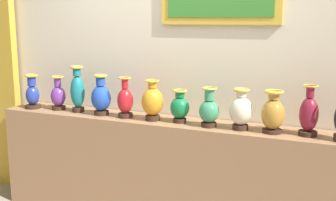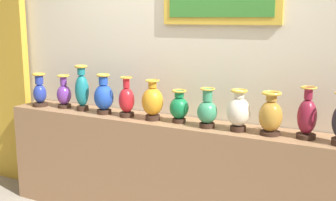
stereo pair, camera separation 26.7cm
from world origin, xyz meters
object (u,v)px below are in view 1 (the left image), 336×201
(vase_ochre, at_px, (273,113))
(vase_emerald, at_px, (180,107))
(vase_cobalt, at_px, (32,94))
(vase_burgundy, at_px, (309,114))
(vase_jade, at_px, (209,110))
(vase_violet, at_px, (58,96))
(vase_sapphire, at_px, (101,97))
(vase_amber, at_px, (152,102))
(vase_teal, at_px, (78,91))
(vase_crimson, at_px, (125,101))
(vase_ivory, at_px, (241,110))

(vase_ochre, bearing_deg, vase_emerald, 178.67)
(vase_cobalt, bearing_deg, vase_burgundy, 0.94)
(vase_jade, relative_size, vase_ochre, 0.97)
(vase_emerald, relative_size, vase_burgundy, 0.73)
(vase_violet, bearing_deg, vase_sapphire, -3.44)
(vase_violet, distance_m, vase_ochre, 2.01)
(vase_amber, relative_size, vase_jade, 1.09)
(vase_emerald, distance_m, vase_ochre, 0.77)
(vase_violet, height_order, vase_teal, vase_teal)
(vase_teal, bearing_deg, vase_jade, -1.63)
(vase_cobalt, xyz_separation_m, vase_jade, (1.78, -0.00, -0.01))
(vase_violet, xyz_separation_m, vase_crimson, (0.74, -0.04, 0.01))
(vase_emerald, bearing_deg, vase_burgundy, 0.32)
(vase_crimson, bearing_deg, vase_jade, -1.13)
(vase_emerald, bearing_deg, vase_amber, -174.36)
(vase_cobalt, xyz_separation_m, vase_ochre, (2.28, 0.02, 0.01))
(vase_sapphire, relative_size, vase_ivory, 1.12)
(vase_amber, bearing_deg, vase_crimson, 179.86)
(vase_violet, distance_m, vase_burgundy, 2.27)
(vase_ochre, bearing_deg, vase_sapphire, 179.97)
(vase_jade, bearing_deg, vase_ivory, 2.73)
(vase_crimson, xyz_separation_m, vase_ivory, (1.02, -0.00, 0.01))
(vase_amber, xyz_separation_m, vase_ochre, (1.01, 0.01, -0.01))
(vase_amber, height_order, vase_burgundy, vase_burgundy)
(vase_cobalt, height_order, vase_crimson, vase_crimson)
(vase_cobalt, distance_m, vase_ochre, 2.28)
(vase_crimson, bearing_deg, vase_sapphire, 178.61)
(vase_teal, bearing_deg, vase_ivory, -0.91)
(vase_emerald, xyz_separation_m, vase_ivory, (0.52, -0.03, 0.02))
(vase_cobalt, distance_m, vase_jade, 1.78)
(vase_ochre, bearing_deg, vase_ivory, -178.02)
(vase_crimson, bearing_deg, vase_ivory, -0.17)
(vase_ivory, relative_size, vase_burgundy, 0.86)
(vase_emerald, bearing_deg, vase_cobalt, -178.65)
(vase_crimson, relative_size, vase_ivory, 1.09)
(vase_amber, height_order, vase_ochre, vase_amber)
(vase_sapphire, xyz_separation_m, vase_amber, (0.51, -0.01, 0.00))
(vase_emerald, distance_m, vase_jade, 0.27)
(vase_sapphire, relative_size, vase_emerald, 1.32)
(vase_crimson, height_order, vase_jade, vase_crimson)
(vase_sapphire, bearing_deg, vase_crimson, -1.39)
(vase_teal, height_order, vase_sapphire, vase_teal)
(vase_cobalt, bearing_deg, vase_ivory, 0.27)
(vase_burgundy, bearing_deg, vase_sapphire, -179.27)
(vase_sapphire, distance_m, vase_burgundy, 1.77)
(vase_teal, height_order, vase_jade, vase_teal)
(vase_crimson, bearing_deg, vase_amber, -0.14)
(vase_ivory, bearing_deg, vase_burgundy, 3.65)
(vase_amber, bearing_deg, vase_sapphire, 179.25)
(vase_cobalt, relative_size, vase_violet, 1.02)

